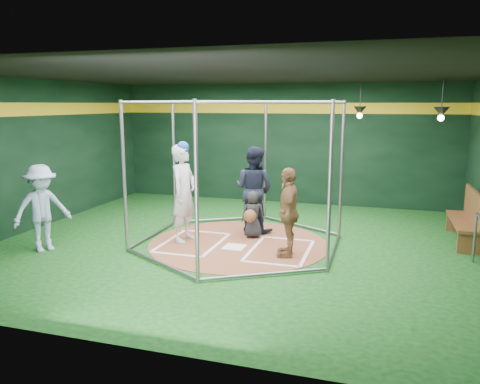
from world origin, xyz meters
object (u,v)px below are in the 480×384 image
(visitor_leopard, at_px, (288,212))
(dugout_bench, at_px, (468,216))
(batter_figure, at_px, (184,192))
(umpire, at_px, (254,189))

(visitor_leopard, bearing_deg, dugout_bench, 111.32)
(batter_figure, xyz_separation_m, visitor_leopard, (2.33, -0.36, -0.19))
(batter_figure, relative_size, umpire, 1.09)
(umpire, bearing_deg, batter_figure, 59.84)
(batter_figure, xyz_separation_m, dugout_bench, (5.82, 1.66, -0.49))
(umpire, relative_size, dugout_bench, 1.02)
(batter_figure, bearing_deg, umpire, 44.57)
(batter_figure, relative_size, dugout_bench, 1.11)
(batter_figure, height_order, dugout_bench, batter_figure)
(visitor_leopard, distance_m, umpire, 1.92)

